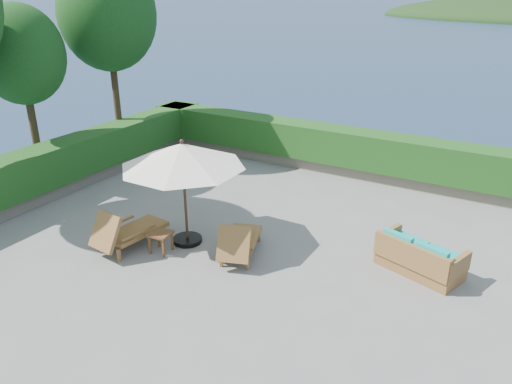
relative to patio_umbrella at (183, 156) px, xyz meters
The scene contains 14 objects.
ground 2.18m from the patio_umbrella, ahead, with size 12.00×12.00×0.00m, color gray.
foundation 3.64m from the patio_umbrella, ahead, with size 12.00×12.00×3.00m, color #524C41.
ocean 5.06m from the patio_umbrella, ahead, with size 600.00×600.00×0.00m, color #162646.
planter_wall_far 6.07m from the patio_umbrella, 81.10° to the left, with size 12.00×0.60×0.36m, color #6E6858.
planter_wall_left 5.04m from the patio_umbrella, behind, with size 0.60×12.00×0.36m, color #6E6858.
hedge_far 5.91m from the patio_umbrella, 81.10° to the left, with size 12.40×0.90×1.00m, color #164112.
hedge_left 4.84m from the patio_umbrella, behind, with size 0.90×12.40×1.00m, color #164112.
tree_mid 5.76m from the patio_umbrella, behind, with size 2.20×2.20×4.83m.
tree_far 6.56m from the patio_umbrella, 146.87° to the left, with size 2.80×2.80×6.03m.
patio_umbrella is the anchor object (origin of this frame).
lounge_left 2.03m from the patio_umbrella, 137.98° to the right, with size 0.87×1.73×0.96m.
lounge_right 2.08m from the patio_umbrella, ahead, with size 1.12×1.70×0.91m.
side_table 1.74m from the patio_umbrella, 108.23° to the right, with size 0.47×0.47×0.45m.
wicker_loveseat 5.11m from the patio_umbrella, 15.11° to the left, with size 1.78×1.28×0.79m.
Camera 1 is at (5.24, -7.74, 5.26)m, focal length 35.00 mm.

